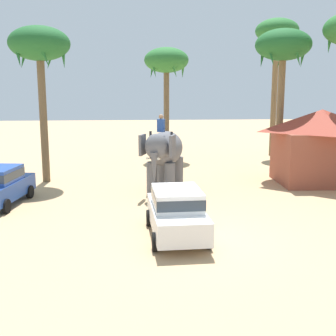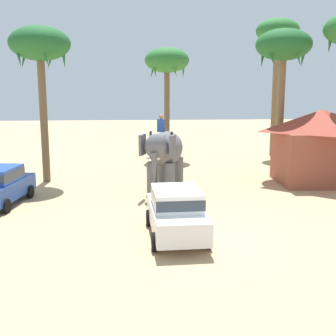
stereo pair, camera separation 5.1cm
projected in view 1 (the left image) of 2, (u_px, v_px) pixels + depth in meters
The scene contains 8 objects.
ground_plane at pixel (192, 239), 14.29m from camera, with size 120.00×120.00×0.00m, color tan.
car_sedan_foreground at pixel (177, 211), 14.35m from camera, with size 2.00×4.16×1.70m.
elephant_with_mahout at pixel (164, 152), 20.62m from camera, with size 2.61×4.01×3.88m.
palm_tree_behind_elephant at pixel (40, 48), 22.05m from camera, with size 3.20×3.20×8.32m.
palm_tree_near_hut at pixel (166, 63), 30.20m from camera, with size 3.20×3.20×8.05m.
palm_tree_left_of_road at pixel (277, 36), 31.25m from camera, with size 3.20×3.20×10.28m.
palm_tree_leaning_seaward at pixel (283, 49), 24.12m from camera, with size 3.20×3.20×8.48m.
roadside_hut at pixel (320, 144), 22.64m from camera, with size 5.19×4.43×4.00m.
Camera 1 is at (-1.93, -13.51, 4.95)m, focal length 44.91 mm.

